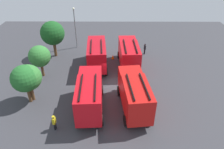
# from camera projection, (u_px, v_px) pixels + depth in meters

# --- Properties ---
(ground_plane) EXTENTS (49.16, 49.16, 0.00)m
(ground_plane) POSITION_uv_depth(u_px,v_px,m) (112.00, 84.00, 26.54)
(ground_plane) COLOR #38383D
(fire_truck_0) EXTENTS (7.42, 3.38, 3.88)m
(fire_truck_0) POSITION_uv_depth(u_px,v_px,m) (134.00, 93.00, 21.41)
(fire_truck_0) COLOR red
(fire_truck_0) RESTS_ON ground
(fire_truck_1) EXTENTS (7.29, 2.99, 3.88)m
(fire_truck_1) POSITION_uv_depth(u_px,v_px,m) (129.00, 54.00, 28.97)
(fire_truck_1) COLOR red
(fire_truck_1) RESTS_ON ground
(fire_truck_2) EXTENTS (7.31, 3.04, 3.88)m
(fire_truck_2) POSITION_uv_depth(u_px,v_px,m) (90.00, 93.00, 21.34)
(fire_truck_2) COLOR red
(fire_truck_2) RESTS_ON ground
(fire_truck_3) EXTENTS (7.35, 3.16, 3.88)m
(fire_truck_3) POSITION_uv_depth(u_px,v_px,m) (97.00, 54.00, 28.95)
(fire_truck_3) COLOR red
(fire_truck_3) RESTS_ON ground
(firefighter_0) EXTENTS (0.45, 0.29, 1.72)m
(firefighter_0) POSITION_uv_depth(u_px,v_px,m) (145.00, 48.00, 33.10)
(firefighter_0) COLOR black
(firefighter_0) RESTS_ON ground
(firefighter_1) EXTENTS (0.44, 0.28, 1.66)m
(firefighter_1) POSITION_uv_depth(u_px,v_px,m) (54.00, 122.00, 19.62)
(firefighter_1) COLOR black
(firefighter_1) RESTS_ON ground
(tree_0) EXTENTS (2.97, 2.97, 4.61)m
(tree_0) POSITION_uv_depth(u_px,v_px,m) (25.00, 79.00, 21.96)
(tree_0) COLOR brown
(tree_0) RESTS_ON ground
(tree_1) EXTENTS (2.88, 2.88, 4.46)m
(tree_1) POSITION_uv_depth(u_px,v_px,m) (28.00, 78.00, 22.27)
(tree_1) COLOR brown
(tree_1) RESTS_ON ground
(tree_2) EXTENTS (2.81, 2.81, 4.36)m
(tree_2) POSITION_uv_depth(u_px,v_px,m) (40.00, 56.00, 26.58)
(tree_2) COLOR brown
(tree_2) RESTS_ON ground
(tree_3) EXTENTS (3.61, 3.61, 5.59)m
(tree_3) POSITION_uv_depth(u_px,v_px,m) (53.00, 33.00, 31.05)
(tree_3) COLOR brown
(tree_3) RESTS_ON ground
(traffic_cone_0) EXTENTS (0.46, 0.46, 0.66)m
(traffic_cone_0) POSITION_uv_depth(u_px,v_px,m) (113.00, 57.00, 32.02)
(traffic_cone_0) COLOR #F2600C
(traffic_cone_0) RESTS_ON ground
(lamppost) EXTENTS (0.36, 0.36, 6.78)m
(lamppost) POSITION_uv_depth(u_px,v_px,m) (75.00, 25.00, 33.57)
(lamppost) COLOR slate
(lamppost) RESTS_ON ground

